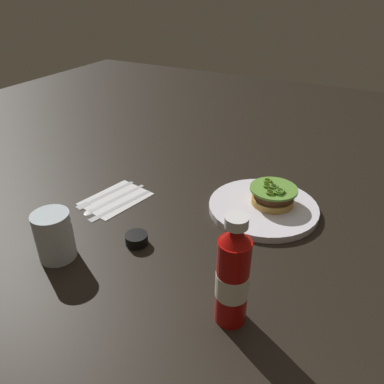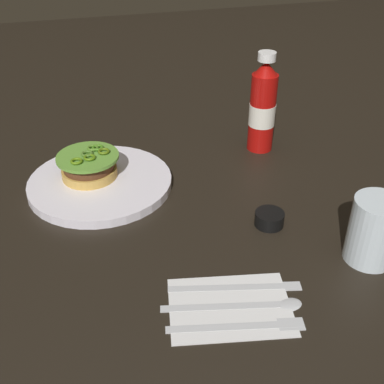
{
  "view_description": "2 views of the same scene",
  "coord_description": "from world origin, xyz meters",
  "px_view_note": "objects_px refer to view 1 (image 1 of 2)",
  "views": [
    {
      "loc": [
        0.66,
        0.32,
        0.54
      ],
      "look_at": [
        -0.02,
        -0.04,
        0.09
      ],
      "focal_mm": 35.3,
      "sensor_mm": 36.0,
      "label": 1
    },
    {
      "loc": [
        -0.2,
        -0.72,
        0.51
      ],
      "look_at": [
        0.0,
        -0.03,
        0.04
      ],
      "focal_mm": 44.95,
      "sensor_mm": 36.0,
      "label": 2
    }
  ],
  "objects_px": {
    "water_glass": "(54,236)",
    "napkin": "(116,199)",
    "fork_utensil": "(101,196)",
    "dinner_plate": "(263,207)",
    "condiment_cup": "(137,239)",
    "burger_sandwich": "(273,195)",
    "ketchup_bottle": "(233,277)",
    "butter_knife": "(117,206)",
    "spoon_utensil": "(107,202)"
  },
  "relations": [
    {
      "from": "dinner_plate",
      "to": "burger_sandwich",
      "type": "bearing_deg",
      "value": 134.26
    },
    {
      "from": "napkin",
      "to": "fork_utensil",
      "type": "distance_m",
      "value": 0.04
    },
    {
      "from": "fork_utensil",
      "to": "ketchup_bottle",
      "type": "bearing_deg",
      "value": 65.16
    },
    {
      "from": "ketchup_bottle",
      "to": "condiment_cup",
      "type": "height_order",
      "value": "ketchup_bottle"
    },
    {
      "from": "water_glass",
      "to": "condiment_cup",
      "type": "bearing_deg",
      "value": 132.58
    },
    {
      "from": "burger_sandwich",
      "to": "spoon_utensil",
      "type": "xyz_separation_m",
      "value": [
        0.18,
        -0.4,
        -0.04
      ]
    },
    {
      "from": "water_glass",
      "to": "butter_knife",
      "type": "relative_size",
      "value": 0.56
    },
    {
      "from": "water_glass",
      "to": "condiment_cup",
      "type": "relative_size",
      "value": 2.12
    },
    {
      "from": "burger_sandwich",
      "to": "napkin",
      "type": "distance_m",
      "value": 0.42
    },
    {
      "from": "burger_sandwich",
      "to": "ketchup_bottle",
      "type": "bearing_deg",
      "value": 6.6
    },
    {
      "from": "napkin",
      "to": "condiment_cup",
      "type": "bearing_deg",
      "value": 50.86
    },
    {
      "from": "dinner_plate",
      "to": "fork_utensil",
      "type": "bearing_deg",
      "value": -70.64
    },
    {
      "from": "dinner_plate",
      "to": "butter_knife",
      "type": "relative_size",
      "value": 1.43
    },
    {
      "from": "fork_utensil",
      "to": "butter_knife",
      "type": "xyz_separation_m",
      "value": [
        0.02,
        0.07,
        0.0
      ]
    },
    {
      "from": "burger_sandwich",
      "to": "spoon_utensil",
      "type": "bearing_deg",
      "value": -65.51
    },
    {
      "from": "water_glass",
      "to": "spoon_utensil",
      "type": "xyz_separation_m",
      "value": [
        -0.22,
        -0.04,
        -0.05
      ]
    },
    {
      "from": "burger_sandwich",
      "to": "napkin",
      "type": "height_order",
      "value": "burger_sandwich"
    },
    {
      "from": "ketchup_bottle",
      "to": "butter_knife",
      "type": "bearing_deg",
      "value": -116.15
    },
    {
      "from": "ketchup_bottle",
      "to": "butter_knife",
      "type": "height_order",
      "value": "ketchup_bottle"
    },
    {
      "from": "condiment_cup",
      "to": "fork_utensil",
      "type": "distance_m",
      "value": 0.24
    },
    {
      "from": "water_glass",
      "to": "butter_knife",
      "type": "height_order",
      "value": "water_glass"
    },
    {
      "from": "water_glass",
      "to": "dinner_plate",
      "type": "bearing_deg",
      "value": 138.86
    },
    {
      "from": "spoon_utensil",
      "to": "butter_knife",
      "type": "bearing_deg",
      "value": 85.86
    },
    {
      "from": "ketchup_bottle",
      "to": "water_glass",
      "type": "xyz_separation_m",
      "value": [
        0.02,
        -0.4,
        -0.04
      ]
    },
    {
      "from": "burger_sandwich",
      "to": "water_glass",
      "type": "xyz_separation_m",
      "value": [
        0.4,
        -0.35,
        0.01
      ]
    },
    {
      "from": "ketchup_bottle",
      "to": "fork_utensil",
      "type": "height_order",
      "value": "ketchup_bottle"
    },
    {
      "from": "condiment_cup",
      "to": "butter_knife",
      "type": "bearing_deg",
      "value": -127.07
    },
    {
      "from": "burger_sandwich",
      "to": "spoon_utensil",
      "type": "distance_m",
      "value": 0.44
    },
    {
      "from": "condiment_cup",
      "to": "spoon_utensil",
      "type": "xyz_separation_m",
      "value": [
        -0.1,
        -0.17,
        -0.01
      ]
    },
    {
      "from": "condiment_cup",
      "to": "fork_utensil",
      "type": "xyz_separation_m",
      "value": [
        -0.12,
        -0.2,
        -0.01
      ]
    },
    {
      "from": "dinner_plate",
      "to": "condiment_cup",
      "type": "bearing_deg",
      "value": -37.98
    },
    {
      "from": "ketchup_bottle",
      "to": "butter_knife",
      "type": "distance_m",
      "value": 0.46
    },
    {
      "from": "ketchup_bottle",
      "to": "spoon_utensil",
      "type": "bearing_deg",
      "value": -114.49
    },
    {
      "from": "fork_utensil",
      "to": "butter_knife",
      "type": "relative_size",
      "value": 0.96
    },
    {
      "from": "condiment_cup",
      "to": "fork_utensil",
      "type": "bearing_deg",
      "value": -120.89
    },
    {
      "from": "dinner_plate",
      "to": "ketchup_bottle",
      "type": "bearing_deg",
      "value": 9.58
    },
    {
      "from": "dinner_plate",
      "to": "ketchup_bottle",
      "type": "distance_m",
      "value": 0.38
    },
    {
      "from": "dinner_plate",
      "to": "butter_knife",
      "type": "distance_m",
      "value": 0.38
    },
    {
      "from": "water_glass",
      "to": "napkin",
      "type": "xyz_separation_m",
      "value": [
        -0.25,
        -0.04,
        -0.05
      ]
    },
    {
      "from": "butter_knife",
      "to": "water_glass",
      "type": "bearing_deg",
      "value": 2.0
    },
    {
      "from": "fork_utensil",
      "to": "butter_knife",
      "type": "height_order",
      "value": "same"
    },
    {
      "from": "condiment_cup",
      "to": "napkin",
      "type": "distance_m",
      "value": 0.21
    },
    {
      "from": "dinner_plate",
      "to": "fork_utensil",
      "type": "relative_size",
      "value": 1.49
    },
    {
      "from": "ketchup_bottle",
      "to": "spoon_utensil",
      "type": "relative_size",
      "value": 1.09
    },
    {
      "from": "napkin",
      "to": "fork_utensil",
      "type": "xyz_separation_m",
      "value": [
        0.01,
        -0.04,
        0.0
      ]
    },
    {
      "from": "burger_sandwich",
      "to": "fork_utensil",
      "type": "relative_size",
      "value": 0.64
    },
    {
      "from": "dinner_plate",
      "to": "butter_knife",
      "type": "xyz_separation_m",
      "value": [
        0.17,
        -0.34,
        -0.0
      ]
    },
    {
      "from": "burger_sandwich",
      "to": "condiment_cup",
      "type": "relative_size",
      "value": 2.35
    },
    {
      "from": "condiment_cup",
      "to": "burger_sandwich",
      "type": "bearing_deg",
      "value": 141.5
    },
    {
      "from": "dinner_plate",
      "to": "spoon_utensil",
      "type": "xyz_separation_m",
      "value": [
        0.16,
        -0.38,
        -0.0
      ]
    }
  ]
}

